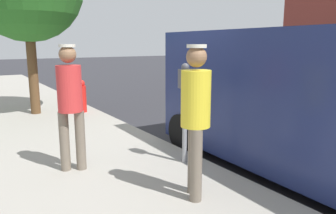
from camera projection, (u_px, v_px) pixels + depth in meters
ground_plane at (215, 143)px, 6.51m from camera, size 80.00×80.00×0.00m
sidewalk_slab at (25, 178)px, 4.63m from camera, size 5.00×32.00×0.15m
parking_meter_near at (185, 96)px, 4.86m from camera, size 0.14×0.18×1.52m
pedestrian_in_yellow at (196, 112)px, 3.74m from camera, size 0.34×0.34×1.79m
pedestrian_in_red at (70, 99)px, 4.57m from camera, size 0.34×0.34×1.79m
parked_van at (319, 100)px, 4.68m from camera, size 2.22×5.24×2.15m
fire_hydrant at (82, 96)px, 8.67m from camera, size 0.24×0.24×0.86m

